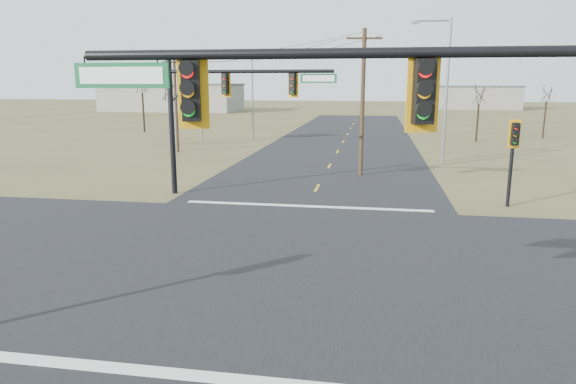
# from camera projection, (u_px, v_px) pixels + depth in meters

# --- Properties ---
(ground) EXTENTS (320.00, 320.00, 0.00)m
(ground) POSITION_uv_depth(u_px,v_px,m) (278.00, 257.00, 17.64)
(ground) COLOR brown
(ground) RESTS_ON ground
(road_ew) EXTENTS (160.00, 14.00, 0.02)m
(road_ew) POSITION_uv_depth(u_px,v_px,m) (278.00, 257.00, 17.64)
(road_ew) COLOR black
(road_ew) RESTS_ON ground
(road_ns) EXTENTS (14.00, 160.00, 0.02)m
(road_ns) POSITION_uv_depth(u_px,v_px,m) (278.00, 257.00, 17.64)
(road_ns) COLOR black
(road_ns) RESTS_ON ground
(stop_bar_near) EXTENTS (12.00, 0.40, 0.01)m
(stop_bar_near) POSITION_uv_depth(u_px,v_px,m) (210.00, 377.00, 10.40)
(stop_bar_near) COLOR silver
(stop_bar_near) RESTS_ON road_ns
(stop_bar_far) EXTENTS (12.00, 0.40, 0.01)m
(stop_bar_far) POSITION_uv_depth(u_px,v_px,m) (307.00, 206.00, 24.87)
(stop_bar_far) COLOR silver
(stop_bar_far) RESTS_ON road_ns
(mast_arm_near) EXTENTS (10.34, 0.53, 6.96)m
(mast_arm_near) POSITION_uv_depth(u_px,v_px,m) (437.00, 132.00, 8.51)
(mast_arm_near) COLOR black
(mast_arm_near) RESTS_ON ground
(mast_arm_far) EXTENTS (8.84, 0.54, 7.05)m
(mast_arm_far) POSITION_uv_depth(u_px,v_px,m) (225.00, 99.00, 26.40)
(mast_arm_far) COLOR black
(mast_arm_far) RESTS_ON ground
(pedestal_signal_ne) EXTENTS (0.61, 0.53, 4.24)m
(pedestal_signal_ne) POSITION_uv_depth(u_px,v_px,m) (514.00, 143.00, 24.16)
(pedestal_signal_ne) COLOR black
(pedestal_signal_ne) RESTS_ON ground
(utility_pole_near) EXTENTS (2.23, 0.51, 9.18)m
(utility_pole_near) POSITION_uv_depth(u_px,v_px,m) (363.00, 101.00, 32.33)
(utility_pole_near) COLOR #45331D
(utility_pole_near) RESTS_ON ground
(utility_pole_far) EXTENTS (1.93, 0.75, 8.19)m
(utility_pole_far) POSITION_uv_depth(u_px,v_px,m) (176.00, 102.00, 43.69)
(utility_pole_far) COLOR #45331D
(utility_pole_far) RESTS_ON ground
(highway_sign) EXTENTS (3.43, 1.14, 6.68)m
(highway_sign) POSITION_uv_depth(u_px,v_px,m) (187.00, 96.00, 49.49)
(highway_sign) COLOR gray
(highway_sign) RESTS_ON ground
(streetlight_a) EXTENTS (2.93, 0.29, 10.53)m
(streetlight_a) POSITION_uv_depth(u_px,v_px,m) (444.00, 83.00, 38.14)
(streetlight_a) COLOR gray
(streetlight_a) RESTS_ON ground
(streetlight_c) EXTENTS (2.59, 0.30, 9.27)m
(streetlight_c) POSITION_uv_depth(u_px,v_px,m) (254.00, 90.00, 54.47)
(streetlight_c) COLOR gray
(streetlight_c) RESTS_ON ground
(bare_tree_a) EXTENTS (3.56, 3.56, 6.69)m
(bare_tree_a) POSITION_uv_depth(u_px,v_px,m) (169.00, 89.00, 48.37)
(bare_tree_a) COLOR black
(bare_tree_a) RESTS_ON ground
(bare_tree_b) EXTENTS (3.73, 3.73, 7.33)m
(bare_tree_b) POSITION_uv_depth(u_px,v_px,m) (142.00, 83.00, 61.58)
(bare_tree_b) COLOR black
(bare_tree_b) RESTS_ON ground
(bare_tree_c) EXTENTS (2.90, 2.90, 6.12)m
(bare_tree_c) POSITION_uv_depth(u_px,v_px,m) (480.00, 94.00, 51.56)
(bare_tree_c) COLOR black
(bare_tree_c) RESTS_ON ground
(bare_tree_d) EXTENTS (2.57, 2.57, 5.93)m
(bare_tree_d) POSITION_uv_depth(u_px,v_px,m) (547.00, 94.00, 54.41)
(bare_tree_d) COLOR black
(bare_tree_d) RESTS_ON ground
(warehouse_left) EXTENTS (28.00, 14.00, 5.50)m
(warehouse_left) POSITION_uv_depth(u_px,v_px,m) (173.00, 98.00, 110.39)
(warehouse_left) COLOR gray
(warehouse_left) RESTS_ON ground
(warehouse_mid) EXTENTS (20.00, 12.00, 5.00)m
(warehouse_mid) POSITION_uv_depth(u_px,v_px,m) (471.00, 98.00, 119.15)
(warehouse_mid) COLOR gray
(warehouse_mid) RESTS_ON ground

